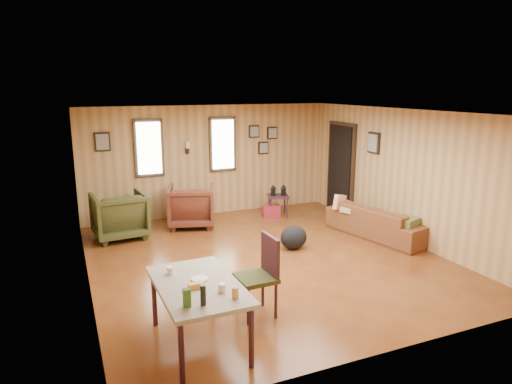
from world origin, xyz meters
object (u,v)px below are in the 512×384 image
at_px(sofa, 379,216).
at_px(side_table, 278,194).
at_px(recliner_green, 119,213).
at_px(dining_table, 198,290).
at_px(end_table, 134,209).
at_px(recliner_brown, 191,204).

xyz_separation_m(sofa, side_table, (-1.13, 2.03, 0.08)).
distance_m(sofa, recliner_green, 4.89).
distance_m(recliner_green, dining_table, 4.16).
bearing_deg(recliner_green, side_table, 177.73).
bearing_deg(recliner_green, dining_table, 89.32).
bearing_deg(end_table, dining_table, -90.13).
height_order(side_table, dining_table, dining_table).
height_order(sofa, dining_table, dining_table).
bearing_deg(sofa, recliner_brown, 44.24).
bearing_deg(side_table, sofa, -60.81).
relative_size(recliner_green, side_table, 1.35).
relative_size(recliner_green, end_table, 1.41).
distance_m(recliner_green, end_table, 0.68).
height_order(recliner_green, side_table, recliner_green).
bearing_deg(side_table, end_table, 172.52).
relative_size(sofa, side_table, 2.91).
height_order(sofa, recliner_green, recliner_green).
bearing_deg(sofa, dining_table, 106.28).
xyz_separation_m(end_table, dining_table, (-0.01, -4.72, 0.28)).
height_order(recliner_brown, dining_table, dining_table).
distance_m(recliner_green, side_table, 3.39).
relative_size(side_table, dining_table, 0.49).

